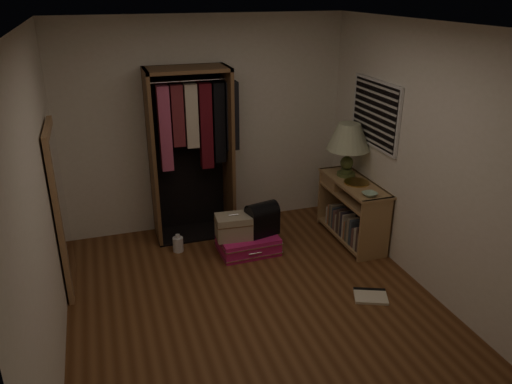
# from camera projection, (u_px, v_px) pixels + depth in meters

# --- Properties ---
(ground) EXTENTS (4.00, 4.00, 0.00)m
(ground) POSITION_uv_depth(u_px,v_px,m) (257.00, 308.00, 4.83)
(ground) COLOR brown
(ground) RESTS_ON ground
(room_walls) EXTENTS (3.52, 4.02, 2.60)m
(room_walls) POSITION_uv_depth(u_px,v_px,m) (264.00, 159.00, 4.31)
(room_walls) COLOR silver
(room_walls) RESTS_ON ground
(console_bookshelf) EXTENTS (0.42, 1.12, 0.75)m
(console_bookshelf) POSITION_uv_depth(u_px,v_px,m) (351.00, 208.00, 6.02)
(console_bookshelf) COLOR #A47C4F
(console_bookshelf) RESTS_ON ground
(open_wardrobe) EXTENTS (1.05, 0.50, 2.05)m
(open_wardrobe) POSITION_uv_depth(u_px,v_px,m) (194.00, 139.00, 5.86)
(open_wardrobe) COLOR brown
(open_wardrobe) RESTS_ON ground
(floor_mirror) EXTENTS (0.06, 0.80, 1.70)m
(floor_mirror) POSITION_uv_depth(u_px,v_px,m) (61.00, 210.00, 4.89)
(floor_mirror) COLOR #A77B51
(floor_mirror) RESTS_ON ground
(pink_suitcase) EXTENTS (0.70, 0.52, 0.21)m
(pink_suitcase) POSITION_uv_depth(u_px,v_px,m) (248.00, 243.00, 5.81)
(pink_suitcase) COLOR #C91865
(pink_suitcase) RESTS_ON ground
(train_case) EXTENTS (0.43, 0.31, 0.29)m
(train_case) POSITION_uv_depth(u_px,v_px,m) (234.00, 227.00, 5.67)
(train_case) COLOR tan
(train_case) RESTS_ON pink_suitcase
(black_bag) EXTENTS (0.40, 0.30, 0.39)m
(black_bag) POSITION_uv_depth(u_px,v_px,m) (262.00, 218.00, 5.75)
(black_bag) COLOR black
(black_bag) RESTS_ON pink_suitcase
(table_lamp) EXTENTS (0.54, 0.54, 0.65)m
(table_lamp) POSITION_uv_depth(u_px,v_px,m) (349.00, 138.00, 5.88)
(table_lamp) COLOR #465629
(table_lamp) RESTS_ON console_bookshelf
(brass_tray) EXTENTS (0.37, 0.37, 0.02)m
(brass_tray) POSITION_uv_depth(u_px,v_px,m) (357.00, 182.00, 5.82)
(brass_tray) COLOR #AD8942
(brass_tray) RESTS_ON console_bookshelf
(ceramic_bowl) EXTENTS (0.18, 0.18, 0.04)m
(ceramic_bowl) POSITION_uv_depth(u_px,v_px,m) (370.00, 194.00, 5.46)
(ceramic_bowl) COLOR #A1C1A4
(ceramic_bowl) RESTS_ON console_bookshelf
(white_jug) EXTENTS (0.15, 0.15, 0.21)m
(white_jug) POSITION_uv_depth(u_px,v_px,m) (178.00, 244.00, 5.82)
(white_jug) COLOR silver
(white_jug) RESTS_ON ground
(floor_book) EXTENTS (0.40, 0.36, 0.03)m
(floor_book) POSITION_uv_depth(u_px,v_px,m) (370.00, 295.00, 5.00)
(floor_book) COLOR beige
(floor_book) RESTS_ON ground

